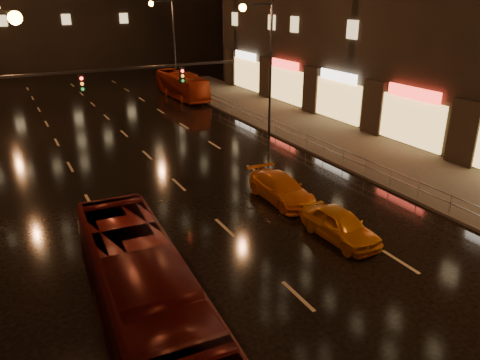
% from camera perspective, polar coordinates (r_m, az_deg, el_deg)
% --- Properties ---
extents(ground, '(140.00, 140.00, 0.00)m').
position_cam_1_polar(ground, '(30.44, -10.13, 1.94)').
color(ground, black).
rests_on(ground, ground).
extents(sidewalk_right, '(7.00, 70.00, 0.15)m').
position_cam_1_polar(sidewalk_right, '(32.92, 15.75, 3.10)').
color(sidewalk_right, '#38332D').
rests_on(sidewalk_right, ground).
extents(traffic_signal, '(15.31, 0.32, 6.20)m').
position_cam_1_polar(traffic_signal, '(28.19, -20.70, 9.33)').
color(traffic_signal, black).
rests_on(traffic_signal, ground).
extents(railing_right, '(0.05, 56.00, 1.00)m').
position_cam_1_polar(railing_right, '(32.84, 8.10, 5.17)').
color(railing_right, '#99999E').
rests_on(railing_right, sidewalk_right).
extents(bus_red, '(3.11, 10.94, 3.01)m').
position_cam_1_polar(bus_red, '(14.93, -11.65, -13.81)').
color(bus_red, '#4E0D0B').
rests_on(bus_red, ground).
extents(bus_curb, '(2.45, 9.56, 2.65)m').
position_cam_1_polar(bus_curb, '(50.17, -7.13, 11.38)').
color(bus_curb, '#A42D10').
rests_on(bus_curb, ground).
extents(taxi_near, '(1.78, 4.14, 1.39)m').
position_cam_1_polar(taxi_near, '(21.00, 12.12, -5.40)').
color(taxi_near, orange).
rests_on(taxi_near, ground).
extents(taxi_far, '(1.87, 4.60, 1.33)m').
position_cam_1_polar(taxi_far, '(24.50, 5.05, -1.03)').
color(taxi_far, orange).
rests_on(taxi_far, ground).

